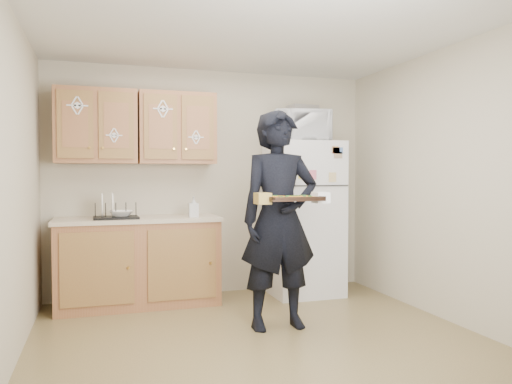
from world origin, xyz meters
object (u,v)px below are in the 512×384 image
at_px(dish_rack, 116,210).
at_px(refrigerator, 303,218).
at_px(baking_tray, 292,199).
at_px(person, 279,219).
at_px(microwave, 301,126).

bearing_deg(dish_rack, refrigerator, 0.73).
xyz_separation_m(refrigerator, dish_rack, (-2.02, -0.03, 0.14)).
bearing_deg(baking_tray, refrigerator, 63.69).
bearing_deg(refrigerator, person, -122.26).
distance_m(person, microwave, 1.53).
bearing_deg(person, baking_tray, -89.96).
relative_size(refrigerator, dish_rack, 3.93).
relative_size(refrigerator, microwave, 2.80).
height_order(person, dish_rack, person).
bearing_deg(refrigerator, baking_tray, -116.33).
relative_size(baking_tray, dish_rack, 1.03).
bearing_deg(refrigerator, microwave, -137.31).
distance_m(refrigerator, microwave, 1.02).
bearing_deg(person, microwave, 58.66).
bearing_deg(microwave, baking_tray, -104.76).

